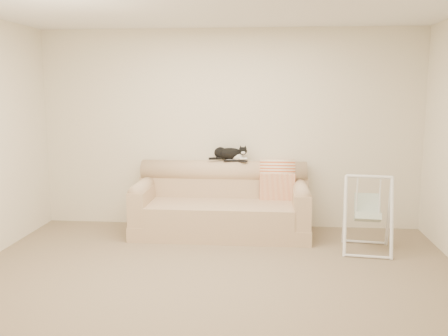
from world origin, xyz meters
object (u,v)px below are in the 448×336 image
object	(u,v)px
baby_swing	(367,213)
sofa	(222,206)
remote_a	(231,160)
remote_b	(242,161)
tuxedo_cat	(230,153)

from	to	relation	value
baby_swing	sofa	bearing A→B (deg)	161.72
remote_a	remote_b	size ratio (longest dim) A/B	1.14
remote_b	baby_swing	world-z (taller)	remote_b
baby_swing	remote_b	bearing A→B (deg)	152.57
sofa	tuxedo_cat	xyz separation A→B (m)	(0.08, 0.25, 0.64)
remote_b	tuxedo_cat	world-z (taller)	tuxedo_cat
sofa	remote_a	world-z (taller)	remote_a
sofa	tuxedo_cat	world-z (taller)	tuxedo_cat
tuxedo_cat	baby_swing	world-z (taller)	tuxedo_cat
sofa	baby_swing	world-z (taller)	sofa
sofa	tuxedo_cat	size ratio (longest dim) A/B	4.34
tuxedo_cat	remote_a	bearing A→B (deg)	-64.76
sofa	remote_b	size ratio (longest dim) A/B	13.48
sofa	baby_swing	size ratio (longest dim) A/B	2.49
tuxedo_cat	sofa	bearing A→B (deg)	-107.89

